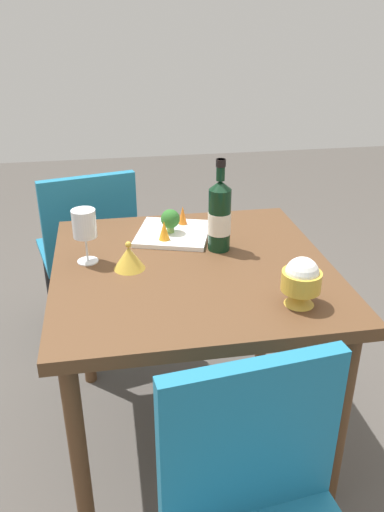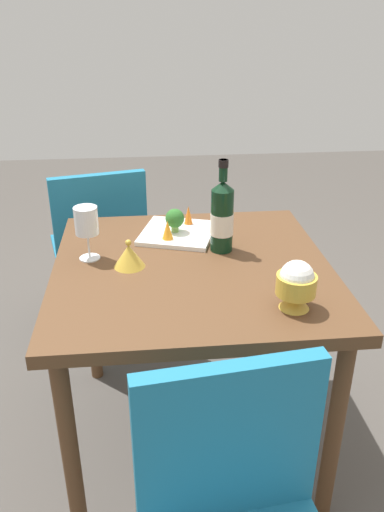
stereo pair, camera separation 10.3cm
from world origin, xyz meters
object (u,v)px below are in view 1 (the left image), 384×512
object	(u,v)px
wine_glass	(84,225)
carrot_garnish_right	(183,215)
chair_by_wall	(89,241)
carrot_garnish_left	(164,230)
rice_bowl	(301,281)
serving_plate	(173,233)
broccoli_floret	(170,219)
wine_bottle	(220,215)
chair_near_window	(262,510)
rice_bowl_lid	(129,258)

from	to	relation	value
wine_glass	carrot_garnish_right	distance (m)	0.42
chair_by_wall	carrot_garnish_right	xyz separation A→B (m)	(-0.37, -0.37, 0.25)
carrot_garnish_left	carrot_garnish_right	xyz separation A→B (m)	(0.13, -0.09, 0.00)
wine_glass	carrot_garnish_right	world-z (taller)	wine_glass
rice_bowl	wine_glass	bearing A→B (deg)	57.91
rice_bowl	serving_plate	xyz separation A→B (m)	(0.53, 0.28, -0.07)
wine_glass	serving_plate	size ratio (longest dim) A/B	0.57
broccoli_floret	rice_bowl	bearing A→B (deg)	-150.81
chair_by_wall	carrot_garnish_right	world-z (taller)	chair_by_wall
broccoli_floret	carrot_garnish_left	distance (m)	0.07
chair_by_wall	wine_bottle	world-z (taller)	wine_bottle
chair_near_window	serving_plate	xyz separation A→B (m)	(1.00, 0.05, 0.20)
chair_near_window	carrot_garnish_right	size ratio (longest dim) A/B	12.32
carrot_garnish_left	carrot_garnish_right	bearing A→B (deg)	-33.18
carrot_garnish_left	carrot_garnish_right	distance (m)	0.16
carrot_garnish_left	carrot_garnish_right	size ratio (longest dim) A/B	0.98
chair_near_window	carrot_garnish_left	xyz separation A→B (m)	(0.93, 0.09, 0.24)
serving_plate	carrot_garnish_right	world-z (taller)	carrot_garnish_right
chair_by_wall	rice_bowl_lid	xyz separation A→B (m)	(-0.67, -0.15, 0.23)
wine_bottle	carrot_garnish_left	bearing A→B (deg)	67.35
wine_bottle	rice_bowl_lid	distance (m)	0.33
rice_bowl_lid	broccoli_floret	distance (m)	0.28
chair_by_wall	rice_bowl	world-z (taller)	rice_bowl
broccoli_floret	carrot_garnish_left	world-z (taller)	broccoli_floret
serving_plate	broccoli_floret	distance (m)	0.06
chair_near_window	carrot_garnish_left	bearing A→B (deg)	-91.58
chair_by_wall	rice_bowl	xyz separation A→B (m)	(-0.96, -0.60, 0.27)
wine_bottle	rice_bowl	size ratio (longest dim) A/B	2.21
chair_near_window	wine_bottle	distance (m)	0.92
chair_near_window	carrot_garnish_right	xyz separation A→B (m)	(1.06, 0.00, 0.25)
wine_glass	carrot_garnish_left	xyz separation A→B (m)	(0.10, -0.26, -0.08)
broccoli_floret	rice_bowl_lid	bearing A→B (deg)	144.55
chair_near_window	rice_bowl_lid	bearing A→B (deg)	-80.96
rice_bowl_lid	chair_by_wall	bearing A→B (deg)	12.63
wine_glass	rice_bowl_lid	size ratio (longest dim) A/B	1.79
chair_by_wall	carrot_garnish_left	world-z (taller)	chair_by_wall
chair_near_window	broccoli_floret	world-z (taller)	chair_near_window
chair_near_window	carrot_garnish_left	size ratio (longest dim) A/B	12.51
chair_by_wall	broccoli_floret	size ratio (longest dim) A/B	9.91
serving_plate	broccoli_floret	size ratio (longest dim) A/B	3.65
chair_near_window	rice_bowl	size ratio (longest dim) A/B	6.00
chair_near_window	wine_glass	size ratio (longest dim) A/B	4.75
wine_glass	carrot_garnish_right	xyz separation A→B (m)	(0.23, -0.35, -0.08)
chair_near_window	chair_by_wall	xyz separation A→B (m)	(1.43, 0.37, 0.00)
broccoli_floret	carrot_garnish_right	distance (m)	0.09
rice_bowl_lid	broccoli_floret	xyz separation A→B (m)	(0.23, -0.16, 0.03)
carrot_garnish_left	serving_plate	bearing A→B (deg)	-31.61
chair_by_wall	rice_bowl_lid	size ratio (longest dim) A/B	8.50
rice_bowl_lid	serving_plate	world-z (taller)	rice_bowl_lid
chair_near_window	wine_glass	distance (m)	0.96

